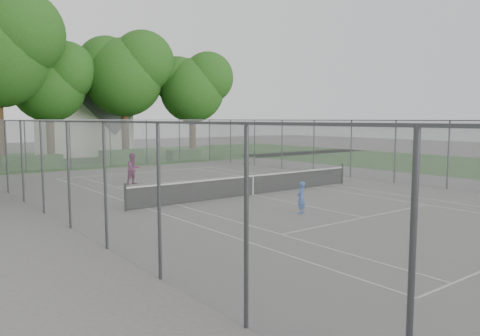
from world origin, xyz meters
TOP-DOWN VIEW (x-y plane):
  - ground at (0.00, 0.00)m, footprint 120.00×120.00m
  - grass_far at (0.00, 26.00)m, footprint 60.00×20.00m
  - grass_right at (22.00, 0.00)m, footprint 16.00×40.00m
  - court_markings at (0.00, 0.00)m, footprint 11.03×23.83m
  - tennis_net at (0.00, 0.00)m, footprint 12.87×0.10m
  - perimeter_fence at (0.00, 0.00)m, footprint 18.08×34.08m
  - tree_far_midleft at (-2.34, 23.70)m, footprint 6.91×6.31m
  - tree_far_midright at (3.72, 22.33)m, footprint 7.86×7.18m
  - tree_far_right at (9.37, 20.14)m, footprint 6.75×6.16m
  - hedge_left at (-5.24, 18.37)m, footprint 3.94×1.18m
  - hedge_mid at (1.64, 18.83)m, footprint 3.48×0.99m
  - hedge_right at (7.37, 18.61)m, footprint 2.99×1.09m
  - house at (2.24, 29.09)m, footprint 7.83×6.07m
  - girl_player at (-1.33, -4.49)m, footprint 0.53×0.44m
  - woman_player at (-2.90, 6.78)m, footprint 0.97×0.83m

SIDE VIEW (x-z plane):
  - ground at x=0.00m, z-range 0.00..0.00m
  - grass_far at x=0.00m, z-range 0.00..0.00m
  - grass_right at x=22.00m, z-range 0.00..0.00m
  - court_markings at x=0.00m, z-range 0.00..0.01m
  - hedge_right at x=7.37m, z-range 0.00..0.90m
  - hedge_left at x=-5.24m, z-range 0.00..0.99m
  - tennis_net at x=0.00m, z-range -0.04..1.06m
  - hedge_mid at x=1.64m, z-range 0.00..1.09m
  - girl_player at x=-1.33m, z-range 0.00..1.23m
  - woman_player at x=-2.90m, z-range 0.00..1.72m
  - perimeter_fence at x=0.00m, z-range 0.05..3.57m
  - house at x=2.24m, z-range -0.95..8.80m
  - tree_far_right at x=9.37m, z-range 1.81..11.51m
  - tree_far_midleft at x=-2.34m, z-range 1.86..11.80m
  - tree_far_midright at x=3.72m, z-range 2.12..13.42m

